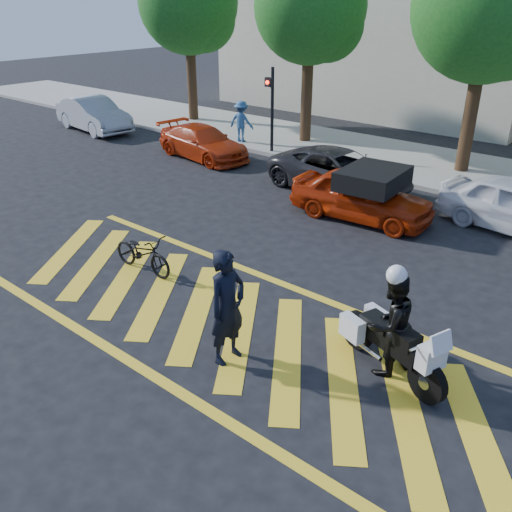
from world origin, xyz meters
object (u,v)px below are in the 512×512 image
Objects in this scene: bicycle at (143,253)px; parked_far_left at (94,114)px; officer_moto at (390,324)px; parked_left at (203,142)px; officer_bike at (227,307)px; parked_mid_left at (340,171)px; police_motorcycle at (389,342)px; red_convertible at (362,196)px.

bicycle is 0.38× the size of parked_far_left.
parked_left is at bearing -102.87° from officer_moto.
officer_bike reaches higher than parked_mid_left.
police_motorcycle is 0.50× the size of parked_far_left.
parked_far_left reaches higher than bicycle.
parked_left is (-5.48, 7.40, 0.14)m from bicycle.
police_motorcycle is at bearing 144.70° from officer_moto.
officer_bike is at bearing -126.37° from parked_left.
police_motorcycle is 0.34m from officer_moto.
officer_bike reaches higher than police_motorcycle.
red_convertible is at bearing -94.78° from parked_left.
parked_far_left is (-18.17, 7.22, -0.16)m from officer_moto.
bicycle is 6.20m from red_convertible.
red_convertible is 7.75m from parked_left.
parked_mid_left is (-5.37, 7.14, 0.09)m from police_motorcycle.
officer_moto reaches higher than bicycle.
officer_moto reaches higher than red_convertible.
parked_far_left is 1.09× the size of parked_left.
bicycle is 0.77× the size of police_motorcycle.
bicycle is at bearing -68.08° from officer_moto.
officer_moto is 6.70m from red_convertible.
officer_moto reaches higher than parked_mid_left.
bicycle is 5.82m from officer_moto.
bicycle is at bearing 73.40° from officer_bike.
bicycle is at bearing -157.97° from police_motorcycle.
parked_far_left is 6.89m from parked_left.
parked_left reaches higher than bicycle.
bicycle is at bearing 155.74° from red_convertible.
parked_far_left is at bearing 96.38° from parked_left.
officer_moto is 0.40× the size of parked_far_left.
officer_bike reaches higher than parked_far_left.
officer_bike is at bearing -155.61° from parked_mid_left.
parked_far_left is at bearing 93.82° from parked_mid_left.
police_motorcycle is at bearing -138.96° from parked_mid_left.
red_convertible is 14.57m from parked_far_left.
red_convertible is 0.96× the size of parked_left.
parked_mid_left is at bearing 146.45° from police_motorcycle.
parked_far_left reaches higher than parked_mid_left.
bicycle is at bearing -136.56° from parked_left.
police_motorcycle is at bearing -115.39° from parked_left.
officer_moto is at bearing -139.09° from parked_mid_left.
parked_far_left is 12.82m from parked_mid_left.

